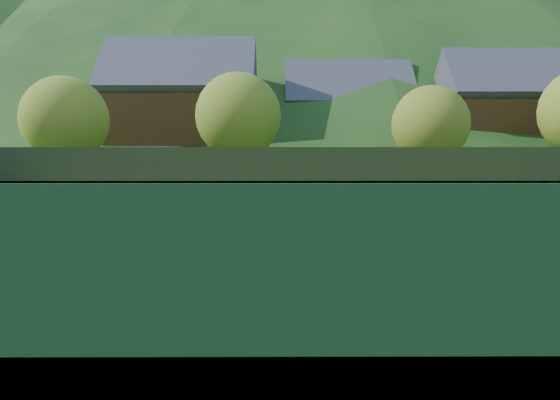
{
  "coord_description": "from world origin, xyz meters",
  "views": [
    {
      "loc": [
        -1.07,
        -17.49,
        3.51
      ],
      "look_at": [
        -0.98,
        0.0,
        1.35
      ],
      "focal_mm": 32.0,
      "sensor_mm": 36.0,
      "label": 1
    }
  ],
  "objects_px": {
    "coach": "(232,220)",
    "student_a": "(372,206)",
    "student_c": "(466,212)",
    "ball_hopper": "(23,246)",
    "student_b": "(363,208)",
    "chalet_mid": "(347,124)",
    "student_d": "(488,207)",
    "chalet_left": "(183,116)",
    "chalet_right": "(501,120)",
    "tennis_net": "(308,223)"
  },
  "relations": [
    {
      "from": "coach",
      "to": "student_c",
      "type": "xyz_separation_m",
      "value": [
        8.78,
        3.92,
        -0.3
      ]
    },
    {
      "from": "coach",
      "to": "student_a",
      "type": "relative_size",
      "value": 1.4
    },
    {
      "from": "student_a",
      "to": "chalet_left",
      "type": "bearing_deg",
      "value": -86.14
    },
    {
      "from": "coach",
      "to": "ball_hopper",
      "type": "bearing_deg",
      "value": -171.11
    },
    {
      "from": "student_a",
      "to": "tennis_net",
      "type": "bearing_deg",
      "value": 24.65
    },
    {
      "from": "student_c",
      "to": "chalet_left",
      "type": "distance_m",
      "value": 33.01
    },
    {
      "from": "student_a",
      "to": "student_d",
      "type": "bearing_deg",
      "value": 156.74
    },
    {
      "from": "student_c",
      "to": "chalet_mid",
      "type": "bearing_deg",
      "value": -109.54
    },
    {
      "from": "coach",
      "to": "ball_hopper",
      "type": "relative_size",
      "value": 1.93
    },
    {
      "from": "coach",
      "to": "student_a",
      "type": "xyz_separation_m",
      "value": [
        5.36,
        5.21,
        -0.27
      ]
    },
    {
      "from": "student_d",
      "to": "chalet_mid",
      "type": "bearing_deg",
      "value": -97.41
    },
    {
      "from": "tennis_net",
      "to": "ball_hopper",
      "type": "distance_m",
      "value": 9.05
    },
    {
      "from": "student_c",
      "to": "student_a",
      "type": "bearing_deg",
      "value": -40.6
    },
    {
      "from": "student_d",
      "to": "student_c",
      "type": "bearing_deg",
      "value": 29.98
    },
    {
      "from": "student_c",
      "to": "ball_hopper",
      "type": "bearing_deg",
      "value": 5.37
    },
    {
      "from": "coach",
      "to": "chalet_right",
      "type": "bearing_deg",
      "value": 36.36
    },
    {
      "from": "tennis_net",
      "to": "chalet_mid",
      "type": "bearing_deg",
      "value": 79.99
    },
    {
      "from": "coach",
      "to": "ball_hopper",
      "type": "height_order",
      "value": "coach"
    },
    {
      "from": "chalet_left",
      "to": "chalet_right",
      "type": "distance_m",
      "value": 30.0
    },
    {
      "from": "student_a",
      "to": "ball_hopper",
      "type": "height_order",
      "value": "student_a"
    },
    {
      "from": "chalet_right",
      "to": "chalet_mid",
      "type": "bearing_deg",
      "value": 164.05
    },
    {
      "from": "student_b",
      "to": "ball_hopper",
      "type": "height_order",
      "value": "student_b"
    },
    {
      "from": "coach",
      "to": "student_b",
      "type": "relative_size",
      "value": 1.28
    },
    {
      "from": "student_c",
      "to": "student_d",
      "type": "bearing_deg",
      "value": -159.65
    },
    {
      "from": "student_c",
      "to": "student_d",
      "type": "height_order",
      "value": "student_d"
    },
    {
      "from": "chalet_left",
      "to": "chalet_mid",
      "type": "distance_m",
      "value": 16.51
    },
    {
      "from": "tennis_net",
      "to": "chalet_right",
      "type": "height_order",
      "value": "chalet_right"
    },
    {
      "from": "student_a",
      "to": "chalet_left",
      "type": "relative_size",
      "value": 0.1
    },
    {
      "from": "student_b",
      "to": "chalet_mid",
      "type": "xyz_separation_m",
      "value": [
        3.69,
        31.97,
        4.21
      ]
    },
    {
      "from": "student_a",
      "to": "student_d",
      "type": "xyz_separation_m",
      "value": [
        4.76,
        -0.14,
        0.0
      ]
    },
    {
      "from": "chalet_left",
      "to": "chalet_right",
      "type": "relative_size",
      "value": 1.16
    },
    {
      "from": "student_a",
      "to": "student_b",
      "type": "xyz_separation_m",
      "value": [
        -0.56,
        -0.96,
        0.07
      ]
    },
    {
      "from": "student_a",
      "to": "student_c",
      "type": "distance_m",
      "value": 3.65
    },
    {
      "from": "student_a",
      "to": "chalet_right",
      "type": "relative_size",
      "value": 0.12
    },
    {
      "from": "student_a",
      "to": "student_b",
      "type": "distance_m",
      "value": 1.11
    },
    {
      "from": "coach",
      "to": "student_d",
      "type": "height_order",
      "value": "coach"
    },
    {
      "from": "ball_hopper",
      "to": "chalet_left",
      "type": "bearing_deg",
      "value": 93.91
    },
    {
      "from": "student_c",
      "to": "chalet_left",
      "type": "relative_size",
      "value": 0.1
    },
    {
      "from": "student_d",
      "to": "tennis_net",
      "type": "xyz_separation_m",
      "value": [
        -7.63,
        -2.86,
        -0.19
      ]
    },
    {
      "from": "student_c",
      "to": "tennis_net",
      "type": "distance_m",
      "value": 6.51
    },
    {
      "from": "tennis_net",
      "to": "ball_hopper",
      "type": "bearing_deg",
      "value": -147.33
    },
    {
      "from": "student_c",
      "to": "chalet_right",
      "type": "relative_size",
      "value": 0.11
    },
    {
      "from": "student_c",
      "to": "ball_hopper",
      "type": "distance_m",
      "value": 15.39
    },
    {
      "from": "student_d",
      "to": "chalet_mid",
      "type": "height_order",
      "value": "chalet_mid"
    },
    {
      "from": "ball_hopper",
      "to": "coach",
      "type": "bearing_deg",
      "value": 27.59
    },
    {
      "from": "chalet_mid",
      "to": "student_b",
      "type": "bearing_deg",
      "value": -96.58
    },
    {
      "from": "student_b",
      "to": "chalet_mid",
      "type": "distance_m",
      "value": 32.45
    },
    {
      "from": "student_d",
      "to": "ball_hopper",
      "type": "distance_m",
      "value": 17.1
    },
    {
      "from": "student_a",
      "to": "ball_hopper",
      "type": "distance_m",
      "value": 13.12
    },
    {
      "from": "student_b",
      "to": "chalet_left",
      "type": "relative_size",
      "value": 0.11
    }
  ]
}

